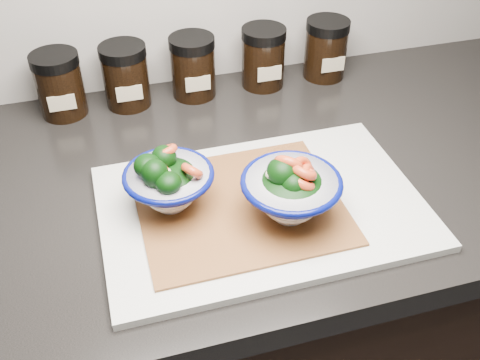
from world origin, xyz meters
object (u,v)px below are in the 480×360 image
object	(u,v)px
bowl_right	(291,190)
spice_jar_b	(126,76)
bowl_left	(168,182)
spice_jar_e	(326,49)
spice_jar_d	(263,57)
spice_jar_a	(59,85)
cutting_board	(262,207)
spice_jar_c	(193,67)

from	to	relation	value
bowl_right	spice_jar_b	world-z (taller)	bowl_right
bowl_left	spice_jar_e	xyz separation A→B (m)	(0.36, 0.31, 0.00)
spice_jar_b	spice_jar_d	world-z (taller)	same
spice_jar_a	spice_jar_e	size ratio (longest dim) A/B	1.00
cutting_board	spice_jar_b	size ratio (longest dim) A/B	3.98
cutting_board	spice_jar_a	world-z (taller)	spice_jar_a
cutting_board	bowl_left	world-z (taller)	bowl_left
spice_jar_a	spice_jar_e	world-z (taller)	same
spice_jar_b	spice_jar_e	world-z (taller)	same
bowl_left	bowl_right	size ratio (longest dim) A/B	0.92
cutting_board	spice_jar_e	world-z (taller)	spice_jar_e
cutting_board	bowl_right	bearing A→B (deg)	-51.65
spice_jar_c	spice_jar_a	bearing A→B (deg)	180.00
cutting_board	spice_jar_a	bearing A→B (deg)	126.89
spice_jar_a	spice_jar_b	world-z (taller)	same
bowl_right	spice_jar_d	world-z (taller)	bowl_right
bowl_right	spice_jar_e	size ratio (longest dim) A/B	1.20
spice_jar_b	spice_jar_c	bearing A→B (deg)	0.00
spice_jar_d	spice_jar_c	bearing A→B (deg)	180.00
bowl_left	spice_jar_b	distance (m)	0.31
bowl_left	spice_jar_a	size ratio (longest dim) A/B	1.10
bowl_right	spice_jar_b	xyz separation A→B (m)	(-0.17, 0.38, -0.00)
spice_jar_a	spice_jar_b	bearing A→B (deg)	0.00
bowl_left	cutting_board	bearing A→B (deg)	-13.54
bowl_left	spice_jar_c	bearing A→B (deg)	71.75
spice_jar_c	spice_jar_d	distance (m)	0.13
spice_jar_a	spice_jar_e	bearing A→B (deg)	0.00
cutting_board	spice_jar_e	size ratio (longest dim) A/B	3.98
spice_jar_c	spice_jar_d	xyz separation A→B (m)	(0.13, 0.00, 0.00)
cutting_board	bowl_right	xyz separation A→B (m)	(0.03, -0.04, 0.05)
spice_jar_b	spice_jar_e	size ratio (longest dim) A/B	1.00
bowl_right	spice_jar_c	size ratio (longest dim) A/B	1.20
spice_jar_c	cutting_board	bearing A→B (deg)	-86.28
cutting_board	spice_jar_c	bearing A→B (deg)	93.72
spice_jar_e	cutting_board	bearing A→B (deg)	-124.69
bowl_left	spice_jar_e	bearing A→B (deg)	40.76
spice_jar_c	spice_jar_e	bearing A→B (deg)	0.00
cutting_board	spice_jar_c	size ratio (longest dim) A/B	3.98
bowl_right	cutting_board	bearing A→B (deg)	128.35
spice_jar_d	spice_jar_b	bearing A→B (deg)	180.00
bowl_right	spice_jar_e	xyz separation A→B (m)	(0.21, 0.38, -0.00)
cutting_board	spice_jar_c	distance (m)	0.35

